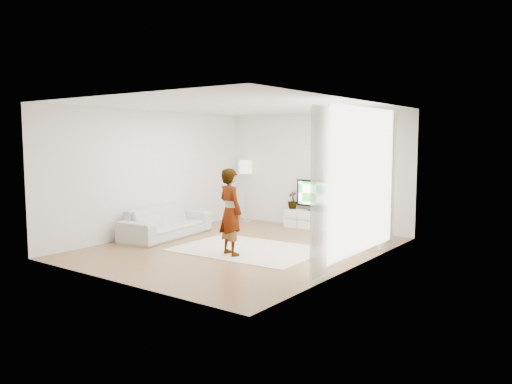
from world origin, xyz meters
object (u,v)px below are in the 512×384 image
Objects in this scene: media_console at (315,220)px; sofa at (166,222)px; floor_lamp at (245,170)px; television at (316,194)px; player at (230,212)px; rug at (248,249)px.

media_console is 0.68× the size of sofa.
television is at bearing 2.55° from floor_lamp.
television is 3.41m from player.
rug is 3.74m from floor_lamp.
media_console is 0.57× the size of rug.
floor_lamp is at bearing -177.45° from television.
television reaches higher than media_console.
floor_lamp reaches higher than television.
media_console is at bearing 1.79° from floor_lamp.
media_console is 3.44m from player.
television is (-0.00, 0.03, 0.62)m from media_console.
player reaches higher than floor_lamp.
rug is at bearing -97.29° from sofa.
floor_lamp reaches higher than rug.
television is at bearing -45.13° from sofa.
television is 3.63m from sofa.
floor_lamp is (-2.16, 2.74, 1.36)m from rug.
television is 2.95m from rug.
floor_lamp reaches higher than sofa.
rug is 1.69× the size of player.
sofa is (-2.28, 0.55, -0.49)m from player.
player reaches higher than television.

